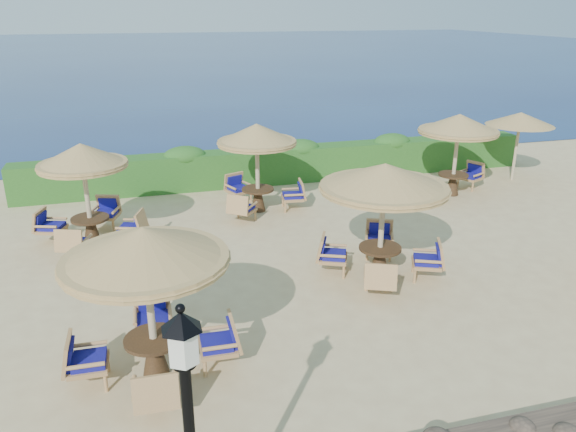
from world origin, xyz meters
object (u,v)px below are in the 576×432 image
(cafe_set_3, at_px, (85,183))
(extra_parasol, at_px, (520,119))
(cafe_set_4, at_px, (257,153))
(cafe_set_5, at_px, (458,136))
(cafe_set_0, at_px, (147,279))
(cafe_set_1, at_px, (383,199))

(cafe_set_3, bearing_deg, extra_parasol, 8.03)
(cafe_set_4, height_order, cafe_set_5, same)
(extra_parasol, bearing_deg, cafe_set_3, -171.97)
(extra_parasol, height_order, cafe_set_4, cafe_set_4)
(cafe_set_0, relative_size, cafe_set_1, 0.99)
(cafe_set_4, bearing_deg, cafe_set_3, -165.12)
(cafe_set_1, distance_m, cafe_set_4, 5.28)
(cafe_set_0, bearing_deg, cafe_set_1, 25.27)
(extra_parasol, bearing_deg, cafe_set_0, -147.61)
(cafe_set_0, bearing_deg, cafe_set_3, 101.85)
(cafe_set_3, bearing_deg, cafe_set_4, 14.88)
(cafe_set_1, bearing_deg, cafe_set_5, 45.29)
(extra_parasol, distance_m, cafe_set_3, 14.30)
(extra_parasol, xyz_separation_m, cafe_set_5, (-2.98, -0.94, -0.22))
(cafe_set_5, bearing_deg, cafe_set_0, -143.85)
(cafe_set_3, distance_m, cafe_set_4, 4.88)
(cafe_set_3, bearing_deg, cafe_set_0, -78.15)
(cafe_set_3, xyz_separation_m, cafe_set_4, (4.71, 1.25, 0.15))
(cafe_set_1, height_order, cafe_set_5, same)
(cafe_set_0, height_order, cafe_set_3, same)
(cafe_set_3, relative_size, cafe_set_4, 1.05)
(cafe_set_0, xyz_separation_m, cafe_set_4, (3.42, 7.41, -0.00))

